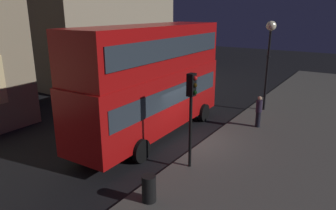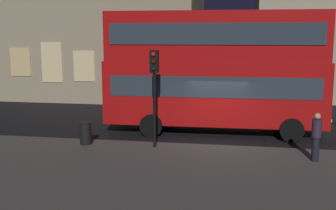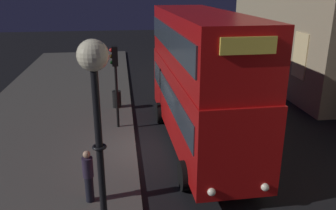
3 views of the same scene
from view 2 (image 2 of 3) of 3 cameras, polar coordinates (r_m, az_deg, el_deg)
ground_plane at (r=17.12m, az=6.63°, el=-5.43°), size 80.00×80.00×0.00m
sidewalk_slab at (r=12.90m, az=5.51°, el=-10.22°), size 44.00×7.89×0.12m
double_decker_bus at (r=18.75m, az=6.42°, el=5.30°), size 9.89×2.95×5.43m
traffic_light_near_kerb at (r=15.73m, az=-1.91°, el=3.75°), size 0.32×0.36×3.74m
pedestrian at (r=15.12m, az=19.69°, el=-4.07°), size 0.32×0.32×1.69m
litter_bin at (r=16.85m, az=-11.24°, el=-3.79°), size 0.47×0.47×0.90m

